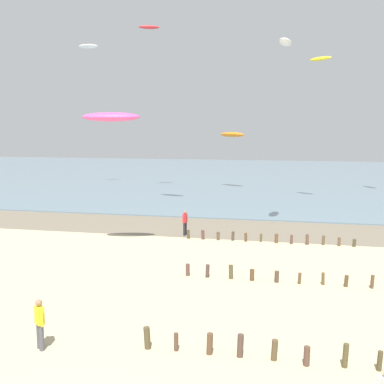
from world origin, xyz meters
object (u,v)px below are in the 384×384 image
at_px(kite_aloft_2, 88,46).
at_px(kite_aloft_3, 111,117).
at_px(person_mid_beach, 40,323).
at_px(kite_aloft_1, 285,42).
at_px(person_left_flank, 185,222).
at_px(kite_aloft_7, 149,27).
at_px(kite_aloft_4, 321,59).
at_px(kite_aloft_0, 232,135).

relative_size(kite_aloft_2, kite_aloft_3, 0.68).
distance_m(person_mid_beach, kite_aloft_1, 23.76).
xyz_separation_m(person_left_flank, kite_aloft_7, (-8.36, 19.41, 17.06)).
bearing_deg(kite_aloft_4, kite_aloft_0, 171.32).
distance_m(person_mid_beach, person_left_flank, 17.34).
bearing_deg(kite_aloft_2, person_left_flank, 118.48).
height_order(person_left_flank, kite_aloft_2, kite_aloft_2).
xyz_separation_m(person_mid_beach, kite_aloft_3, (-2.30, 12.41, 6.98)).
distance_m(person_left_flank, kite_aloft_0, 25.36).
relative_size(person_left_flank, kite_aloft_1, 0.71).
xyz_separation_m(kite_aloft_1, kite_aloft_3, (-9.61, -6.78, -4.97)).
bearing_deg(kite_aloft_3, kite_aloft_0, -109.00).
distance_m(person_mid_beach, kite_aloft_2, 45.63).
bearing_deg(kite_aloft_7, person_left_flank, -87.56).
relative_size(person_mid_beach, person_left_flank, 1.00).
xyz_separation_m(kite_aloft_0, kite_aloft_2, (-16.79, -2.29, 10.28)).
relative_size(kite_aloft_1, kite_aloft_3, 0.72).
xyz_separation_m(person_mid_beach, person_left_flank, (0.94, 17.32, 0.00)).
distance_m(person_left_flank, kite_aloft_7, 27.16).
distance_m(kite_aloft_0, kite_aloft_3, 29.85).
bearing_deg(person_left_flank, kite_aloft_1, 16.37).
bearing_deg(kite_aloft_4, kite_aloft_2, -158.34).
relative_size(kite_aloft_0, kite_aloft_3, 1.04).
height_order(person_mid_beach, kite_aloft_4, kite_aloft_4).
bearing_deg(kite_aloft_3, kite_aloft_4, -134.75).
height_order(person_mid_beach, person_left_flank, same).
relative_size(person_mid_beach, kite_aloft_3, 0.51).
xyz_separation_m(kite_aloft_4, kite_aloft_7, (-17.69, 4.28, 4.41)).
height_order(kite_aloft_1, kite_aloft_7, kite_aloft_7).
xyz_separation_m(kite_aloft_2, kite_aloft_4, (26.06, -7.31, -3.22)).
distance_m(person_mid_beach, kite_aloft_7, 41.17).
distance_m(kite_aloft_2, kite_aloft_4, 27.25).
distance_m(kite_aloft_0, kite_aloft_1, 24.55).
bearing_deg(kite_aloft_1, kite_aloft_0, 21.40).
distance_m(kite_aloft_2, kite_aloft_3, 31.76).
bearing_deg(person_mid_beach, kite_aloft_0, 88.65).
relative_size(kite_aloft_2, kite_aloft_4, 1.00).
xyz_separation_m(kite_aloft_1, kite_aloft_4, (2.95, 13.26, 0.70)).
relative_size(person_mid_beach, kite_aloft_4, 0.74).
height_order(kite_aloft_2, kite_aloft_4, kite_aloft_2).
bearing_deg(person_mid_beach, person_left_flank, 86.90).
height_order(person_left_flank, kite_aloft_3, kite_aloft_3).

